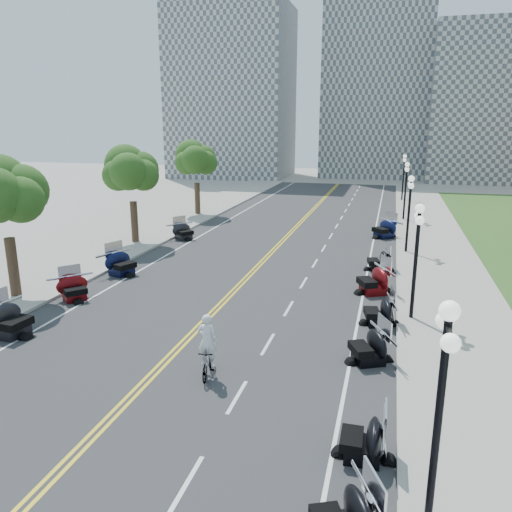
# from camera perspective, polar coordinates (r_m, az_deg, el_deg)

# --- Properties ---
(ground) EXTENTS (160.00, 160.00, 0.00)m
(ground) POSITION_cam_1_polar(r_m,az_deg,el_deg) (20.51, -7.46, -8.99)
(ground) COLOR gray
(road) EXTENTS (16.00, 90.00, 0.01)m
(road) POSITION_cam_1_polar(r_m,az_deg,el_deg) (29.42, -0.02, -1.43)
(road) COLOR #333335
(road) RESTS_ON ground
(centerline_yellow_a) EXTENTS (0.12, 90.00, 0.00)m
(centerline_yellow_a) POSITION_cam_1_polar(r_m,az_deg,el_deg) (29.45, -0.24, -1.40)
(centerline_yellow_a) COLOR yellow
(centerline_yellow_a) RESTS_ON road
(centerline_yellow_b) EXTENTS (0.12, 90.00, 0.00)m
(centerline_yellow_b) POSITION_cam_1_polar(r_m,az_deg,el_deg) (29.39, 0.21, -1.43)
(centerline_yellow_b) COLOR yellow
(centerline_yellow_b) RESTS_ON road
(edge_line_north) EXTENTS (0.12, 90.00, 0.00)m
(edge_line_north) POSITION_cam_1_polar(r_m,az_deg,el_deg) (28.49, 12.51, -2.32)
(edge_line_north) COLOR white
(edge_line_north) RESTS_ON road
(edge_line_south) EXTENTS (0.12, 90.00, 0.00)m
(edge_line_south) POSITION_cam_1_polar(r_m,az_deg,el_deg) (31.64, -11.27, -0.54)
(edge_line_south) COLOR white
(edge_line_south) RESTS_ON road
(lane_dash_4) EXTENTS (0.12, 2.00, 0.00)m
(lane_dash_4) POSITION_cam_1_polar(r_m,az_deg,el_deg) (13.08, -7.89, -24.29)
(lane_dash_4) COLOR white
(lane_dash_4) RESTS_ON road
(lane_dash_5) EXTENTS (0.12, 2.00, 0.00)m
(lane_dash_5) POSITION_cam_1_polar(r_m,az_deg,el_deg) (16.16, -2.17, -15.78)
(lane_dash_5) COLOR white
(lane_dash_5) RESTS_ON road
(lane_dash_6) EXTENTS (0.12, 2.00, 0.00)m
(lane_dash_6) POSITION_cam_1_polar(r_m,az_deg,el_deg) (19.57, 1.36, -10.02)
(lane_dash_6) COLOR white
(lane_dash_6) RESTS_ON road
(lane_dash_7) EXTENTS (0.12, 2.00, 0.00)m
(lane_dash_7) POSITION_cam_1_polar(r_m,az_deg,el_deg) (23.18, 3.75, -5.99)
(lane_dash_7) COLOR white
(lane_dash_7) RESTS_ON road
(lane_dash_8) EXTENTS (0.12, 2.00, 0.00)m
(lane_dash_8) POSITION_cam_1_polar(r_m,az_deg,el_deg) (26.89, 5.46, -3.06)
(lane_dash_8) COLOR white
(lane_dash_8) RESTS_ON road
(lane_dash_9) EXTENTS (0.12, 2.00, 0.00)m
(lane_dash_9) POSITION_cam_1_polar(r_m,az_deg,el_deg) (30.68, 6.74, -0.84)
(lane_dash_9) COLOR white
(lane_dash_9) RESTS_ON road
(lane_dash_10) EXTENTS (0.12, 2.00, 0.00)m
(lane_dash_10) POSITION_cam_1_polar(r_m,az_deg,el_deg) (34.52, 7.74, 0.89)
(lane_dash_10) COLOR white
(lane_dash_10) RESTS_ON road
(lane_dash_11) EXTENTS (0.12, 2.00, 0.00)m
(lane_dash_11) POSITION_cam_1_polar(r_m,az_deg,el_deg) (38.39, 8.54, 2.28)
(lane_dash_11) COLOR white
(lane_dash_11) RESTS_ON road
(lane_dash_12) EXTENTS (0.12, 2.00, 0.00)m
(lane_dash_12) POSITION_cam_1_polar(r_m,az_deg,el_deg) (42.28, 9.20, 3.40)
(lane_dash_12) COLOR white
(lane_dash_12) RESTS_ON road
(lane_dash_13) EXTENTS (0.12, 2.00, 0.00)m
(lane_dash_13) POSITION_cam_1_polar(r_m,az_deg,el_deg) (46.19, 9.74, 4.34)
(lane_dash_13) COLOR white
(lane_dash_13) RESTS_ON road
(lane_dash_14) EXTENTS (0.12, 2.00, 0.00)m
(lane_dash_14) POSITION_cam_1_polar(r_m,az_deg,el_deg) (50.12, 10.20, 5.13)
(lane_dash_14) COLOR white
(lane_dash_14) RESTS_ON road
(lane_dash_15) EXTENTS (0.12, 2.00, 0.00)m
(lane_dash_15) POSITION_cam_1_polar(r_m,az_deg,el_deg) (54.05, 10.60, 5.81)
(lane_dash_15) COLOR white
(lane_dash_15) RESTS_ON road
(lane_dash_16) EXTENTS (0.12, 2.00, 0.00)m
(lane_dash_16) POSITION_cam_1_polar(r_m,az_deg,el_deg) (58.00, 10.94, 6.39)
(lane_dash_16) COLOR white
(lane_dash_16) RESTS_ON road
(lane_dash_17) EXTENTS (0.12, 2.00, 0.00)m
(lane_dash_17) POSITION_cam_1_polar(r_m,az_deg,el_deg) (61.95, 11.24, 6.90)
(lane_dash_17) COLOR white
(lane_dash_17) RESTS_ON road
(lane_dash_18) EXTENTS (0.12, 2.00, 0.00)m
(lane_dash_18) POSITION_cam_1_polar(r_m,az_deg,el_deg) (65.91, 11.50, 7.35)
(lane_dash_18) COLOR white
(lane_dash_18) RESTS_ON road
(lane_dash_19) EXTENTS (0.12, 2.00, 0.00)m
(lane_dash_19) POSITION_cam_1_polar(r_m,az_deg,el_deg) (69.87, 11.73, 7.74)
(lane_dash_19) COLOR white
(lane_dash_19) RESTS_ON road
(sidewalk_north) EXTENTS (5.00, 90.00, 0.15)m
(sidewalk_north) POSITION_cam_1_polar(r_m,az_deg,el_deg) (28.62, 20.74, -2.74)
(sidewalk_north) COLOR #9E9991
(sidewalk_north) RESTS_ON ground
(sidewalk_south) EXTENTS (5.00, 90.00, 0.15)m
(sidewalk_south) POSITION_cam_1_polar(r_m,az_deg,el_deg) (33.62, -17.56, 0.06)
(sidewalk_south) COLOR #9E9991
(sidewalk_south) RESTS_ON ground
(distant_block_a) EXTENTS (18.00, 14.00, 26.00)m
(distant_block_a) POSITION_cam_1_polar(r_m,az_deg,el_deg) (83.37, -2.72, 18.07)
(distant_block_a) COLOR gray
(distant_block_a) RESTS_ON ground
(distant_block_b) EXTENTS (16.00, 12.00, 30.00)m
(distant_block_b) POSITION_cam_1_polar(r_m,az_deg,el_deg) (85.60, 13.60, 18.95)
(distant_block_b) COLOR gray
(distant_block_b) RESTS_ON ground
(distant_block_c) EXTENTS (20.00, 14.00, 22.00)m
(distant_block_c) POSITION_cam_1_polar(r_m,az_deg,el_deg) (83.59, 26.22, 15.25)
(distant_block_c) COLOR gray
(distant_block_c) RESTS_ON ground
(street_lamp_1) EXTENTS (0.50, 1.20, 4.90)m
(street_lamp_1) POSITION_cam_1_polar(r_m,az_deg,el_deg) (10.90, 20.08, -17.28)
(street_lamp_1) COLOR black
(street_lamp_1) RESTS_ON sidewalk_north
(street_lamp_2) EXTENTS (0.50, 1.20, 4.90)m
(street_lamp_2) POSITION_cam_1_polar(r_m,az_deg,el_deg) (22.02, 17.76, -0.73)
(street_lamp_2) COLOR black
(street_lamp_2) RESTS_ON sidewalk_north
(street_lamp_3) EXTENTS (0.50, 1.20, 4.90)m
(street_lamp_3) POSITION_cam_1_polar(r_m,az_deg,el_deg) (33.75, 17.04, 4.55)
(street_lamp_3) COLOR black
(street_lamp_3) RESTS_ON sidewalk_north
(street_lamp_4) EXTENTS (0.50, 1.20, 4.90)m
(street_lamp_4) POSITION_cam_1_polar(r_m,az_deg,el_deg) (45.62, 16.69, 7.10)
(street_lamp_4) COLOR black
(street_lamp_4) RESTS_ON sidewalk_north
(street_lamp_5) EXTENTS (0.50, 1.20, 4.90)m
(street_lamp_5) POSITION_cam_1_polar(r_m,az_deg,el_deg) (57.55, 16.49, 8.59)
(street_lamp_5) COLOR black
(street_lamp_5) RESTS_ON sidewalk_north
(tree_2) EXTENTS (4.80, 4.80, 9.20)m
(tree_2) POSITION_cam_1_polar(r_m,az_deg,el_deg) (26.19, -26.80, 5.59)
(tree_2) COLOR #235619
(tree_2) RESTS_ON sidewalk_south
(tree_3) EXTENTS (4.80, 4.80, 9.20)m
(tree_3) POSITION_cam_1_polar(r_m,az_deg,el_deg) (35.95, -14.03, 8.81)
(tree_3) COLOR #235619
(tree_3) RESTS_ON sidewalk_south
(tree_4) EXTENTS (4.80, 4.80, 9.20)m
(tree_4) POSITION_cam_1_polar(r_m,az_deg,el_deg) (46.76, -6.83, 10.43)
(tree_4) COLOR #235619
(tree_4) RESTS_ON sidewalk_south
(motorcycle_n_4) EXTENTS (1.78, 1.78, 1.23)m
(motorcycle_n_4) POSITION_cam_1_polar(r_m,az_deg,el_deg) (13.62, 12.15, -19.54)
(motorcycle_n_4) COLOR black
(motorcycle_n_4) RESTS_ON road
(motorcycle_n_5) EXTENTS (2.55, 2.55, 1.33)m
(motorcycle_n_5) POSITION_cam_1_polar(r_m,az_deg,el_deg) (18.38, 12.78, -9.88)
(motorcycle_n_5) COLOR black
(motorcycle_n_5) RESTS_ON road
(motorcycle_n_6) EXTENTS (2.21, 2.21, 1.31)m
(motorcycle_n_6) POSITION_cam_1_polar(r_m,az_deg,el_deg) (21.74, 13.91, -6.04)
(motorcycle_n_6) COLOR black
(motorcycle_n_6) RESTS_ON road
(motorcycle_n_7) EXTENTS (2.88, 2.88, 1.51)m
(motorcycle_n_7) POSITION_cam_1_polar(r_m,az_deg,el_deg) (25.61, 13.28, -2.58)
(motorcycle_n_7) COLOR #590A0C
(motorcycle_n_7) RESTS_ON road
(motorcycle_n_8) EXTENTS (2.21, 2.21, 1.32)m
(motorcycle_n_8) POSITION_cam_1_polar(r_m,az_deg,el_deg) (29.69, 13.85, -0.41)
(motorcycle_n_8) COLOR black
(motorcycle_n_8) RESTS_ON road
(motorcycle_n_10) EXTENTS (3.11, 3.11, 1.54)m
(motorcycle_n_10) POSITION_cam_1_polar(r_m,az_deg,el_deg) (38.44, 14.44, 3.14)
(motorcycle_n_10) COLOR black
(motorcycle_n_10) RESTS_ON road
(motorcycle_s_5) EXTENTS (2.35, 2.35, 1.51)m
(motorcycle_s_5) POSITION_cam_1_polar(r_m,az_deg,el_deg) (22.26, -26.32, -6.42)
(motorcycle_s_5) COLOR black
(motorcycle_s_5) RESTS_ON road
(motorcycle_s_6) EXTENTS (2.66, 2.66, 1.32)m
(motorcycle_s_6) POSITION_cam_1_polar(r_m,az_deg,el_deg) (25.57, -20.12, -3.35)
(motorcycle_s_6) COLOR #590A0C
(motorcycle_s_6) RESTS_ON road
(motorcycle_s_7) EXTENTS (2.78, 2.78, 1.49)m
(motorcycle_s_7) POSITION_cam_1_polar(r_m,az_deg,el_deg) (28.99, -15.16, -0.69)
(motorcycle_s_7) COLOR black
(motorcycle_s_7) RESTS_ON road
(motorcycle_s_9) EXTENTS (2.69, 2.69, 1.35)m
(motorcycle_s_9) POSITION_cam_1_polar(r_m,az_deg,el_deg) (37.13, -8.29, 2.91)
(motorcycle_s_9) COLOR black
(motorcycle_s_9) RESTS_ON road
(bicycle) EXTENTS (0.75, 1.75, 1.02)m
(bicycle) POSITION_cam_1_polar(r_m,az_deg,el_deg) (17.21, -5.53, -11.93)
(bicycle) COLOR #A51414
(bicycle) RESTS_ON road
(cyclist_rider) EXTENTS (0.68, 0.45, 1.86)m
(cyclist_rider) POSITION_cam_1_polar(r_m,az_deg,el_deg) (16.61, -5.66, -7.48)
(cyclist_rider) COLOR silver
(cyclist_rider) RESTS_ON bicycle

